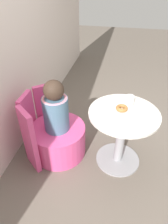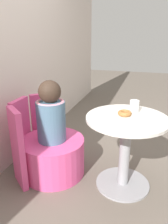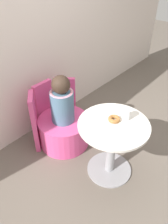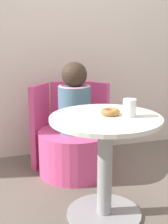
{
  "view_description": "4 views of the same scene",
  "coord_description": "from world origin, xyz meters",
  "views": [
    {
      "loc": [
        -1.61,
        0.01,
        1.73
      ],
      "look_at": [
        -0.15,
        0.32,
        0.64
      ],
      "focal_mm": 32.0,
      "sensor_mm": 36.0,
      "label": 1
    },
    {
      "loc": [
        -1.73,
        -0.19,
        1.28
      ],
      "look_at": [
        -0.04,
        0.33,
        0.64
      ],
      "focal_mm": 35.0,
      "sensor_mm": 36.0,
      "label": 2
    },
    {
      "loc": [
        -1.41,
        -0.83,
        1.92
      ],
      "look_at": [
        -0.09,
        0.31,
        0.61
      ],
      "focal_mm": 35.0,
      "sensor_mm": 36.0,
      "label": 3
    },
    {
      "loc": [
        -0.71,
        -1.69,
        1.12
      ],
      "look_at": [
        -0.13,
        0.25,
        0.61
      ],
      "focal_mm": 50.0,
      "sensor_mm": 36.0,
      "label": 4
    }
  ],
  "objects": [
    {
      "name": "ground_plane",
      "position": [
        0.0,
        0.0,
        0.0
      ],
      "size": [
        12.0,
        12.0,
        0.0
      ],
      "primitive_type": "plane",
      "color": "#665B51"
    },
    {
      "name": "back_wall",
      "position": [
        0.0,
        1.13,
        1.2
      ],
      "size": [
        6.0,
        0.06,
        2.4
      ],
      "color": "silver",
      "rests_on": "ground_plane"
    },
    {
      "name": "round_table",
      "position": [
        -0.08,
        -0.04,
        0.43
      ],
      "size": [
        0.66,
        0.66,
        0.65
      ],
      "color": "#99999E",
      "rests_on": "ground_plane"
    },
    {
      "name": "tub_chair",
      "position": [
        -0.09,
        0.62,
        0.18
      ],
      "size": [
        0.59,
        0.59,
        0.35
      ],
      "color": "#E54C8C",
      "rests_on": "ground_plane"
    },
    {
      "name": "booth_backrest",
      "position": [
        -0.09,
        0.87,
        0.35
      ],
      "size": [
        0.69,
        0.25,
        0.71
      ],
      "color": "#E54C8C",
      "rests_on": "ground_plane"
    },
    {
      "name": "child_figure",
      "position": [
        -0.09,
        0.62,
        0.61
      ],
      "size": [
        0.26,
        0.26,
        0.56
      ],
      "color": "slate",
      "rests_on": "tub_chair"
    },
    {
      "name": "donut",
      "position": [
        -0.04,
        -0.02,
        0.66
      ],
      "size": [
        0.11,
        0.11,
        0.04
      ],
      "color": "#9E6633",
      "rests_on": "round_table"
    },
    {
      "name": "cup",
      "position": [
        0.05,
        -0.09,
        0.7
      ],
      "size": [
        0.08,
        0.08,
        0.1
      ],
      "color": "white",
      "rests_on": "round_table"
    }
  ]
}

